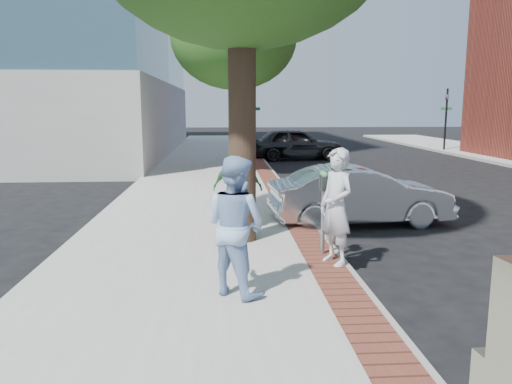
{
  "coord_description": "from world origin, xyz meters",
  "views": [
    {
      "loc": [
        -0.97,
        -7.56,
        2.71
      ],
      "look_at": [
        -0.38,
        1.26,
        1.2
      ],
      "focal_mm": 35.0,
      "sensor_mm": 36.0,
      "label": 1
    }
  ],
  "objects": [
    {
      "name": "ground",
      "position": [
        0.0,
        0.0,
        0.0
      ],
      "size": [
        120.0,
        120.0,
        0.0
      ],
      "primitive_type": "plane",
      "color": "black",
      "rests_on": "ground"
    },
    {
      "name": "sidewalk",
      "position": [
        -1.5,
        8.0,
        0.07
      ],
      "size": [
        5.0,
        60.0,
        0.15
      ],
      "primitive_type": "cube",
      "color": "#9E9991",
      "rests_on": "ground"
    },
    {
      "name": "brick_strip",
      "position": [
        0.7,
        8.0,
        0.15
      ],
      "size": [
        0.6,
        60.0,
        0.01
      ],
      "primitive_type": "cube",
      "color": "brown",
      "rests_on": "sidewalk"
    },
    {
      "name": "curb",
      "position": [
        1.05,
        8.0,
        0.07
      ],
      "size": [
        0.1,
        60.0,
        0.15
      ],
      "primitive_type": "cube",
      "color": "gray",
      "rests_on": "ground"
    },
    {
      "name": "office_base",
      "position": [
        -13.0,
        22.0,
        2.0
      ],
      "size": [
        18.2,
        22.2,
        4.0
      ],
      "primitive_type": "cube",
      "color": "gray",
      "rests_on": "ground"
    },
    {
      "name": "signal_near",
      "position": [
        0.9,
        22.0,
        2.25
      ],
      "size": [
        0.7,
        0.15,
        3.8
      ],
      "color": "black",
      "rests_on": "ground"
    },
    {
      "name": "signal_far",
      "position": [
        12.5,
        22.0,
        2.25
      ],
      "size": [
        0.7,
        0.15,
        3.8
      ],
      "color": "black",
      "rests_on": "ground"
    },
    {
      "name": "tree_far",
      "position": [
        -0.5,
        12.0,
        5.3
      ],
      "size": [
        4.8,
        4.8,
        7.14
      ],
      "color": "black",
      "rests_on": "sidewalk"
    },
    {
      "name": "parking_meter",
      "position": [
        0.76,
        0.81,
        1.21
      ],
      "size": [
        0.12,
        0.32,
        1.47
      ],
      "color": "gray",
      "rests_on": "sidewalk"
    },
    {
      "name": "person_gray",
      "position": [
        0.86,
        0.28,
        1.11
      ],
      "size": [
        0.71,
        0.83,
        1.92
      ],
      "primitive_type": "imported",
      "rotation": [
        0.0,
        0.0,
        -1.14
      ],
      "color": "#BDBCC1",
      "rests_on": "sidewalk"
    },
    {
      "name": "person_officer",
      "position": [
        -0.81,
        -0.92,
        1.11
      ],
      "size": [
        1.18,
        1.16,
        1.92
      ],
      "primitive_type": "imported",
      "rotation": [
        0.0,
        0.0,
        2.42
      ],
      "color": "#91B5E1",
      "rests_on": "sidewalk"
    },
    {
      "name": "person_green",
      "position": [
        -0.67,
        2.71,
        1.04
      ],
      "size": [
        1.11,
        0.64,
        1.77
      ],
      "primitive_type": "imported",
      "rotation": [
        0.0,
        0.0,
        2.94
      ],
      "color": "#3D8743",
      "rests_on": "sidewalk"
    },
    {
      "name": "sedan_silver",
      "position": [
        2.2,
        3.64,
        0.69
      ],
      "size": [
        4.26,
        1.77,
        1.37
      ],
      "primitive_type": "imported",
      "rotation": [
        0.0,
        0.0,
        1.65
      ],
      "color": "silver",
      "rests_on": "ground"
    },
    {
      "name": "bg_car",
      "position": [
        2.77,
        18.18,
        0.83
      ],
      "size": [
        5.03,
        2.45,
        1.65
      ],
      "primitive_type": "imported",
      "rotation": [
        0.0,
        0.0,
        1.68
      ],
      "color": "black",
      "rests_on": "ground"
    }
  ]
}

